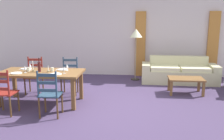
{
  "coord_description": "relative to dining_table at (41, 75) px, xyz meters",
  "views": [
    {
      "loc": [
        0.63,
        -5.17,
        1.9
      ],
      "look_at": [
        0.09,
        0.4,
        0.75
      ],
      "focal_mm": 38.8,
      "sensor_mm": 36.0,
      "label": 1
    }
  ],
  "objects": [
    {
      "name": "ground_plane",
      "position": [
        1.53,
        -0.06,
        -0.67
      ],
      "size": [
        9.6,
        9.6,
        0.02
      ],
      "primitive_type": "cube",
      "color": "#433455"
    },
    {
      "name": "wall_far",
      "position": [
        1.53,
        3.24,
        0.69
      ],
      "size": [
        9.6,
        0.16,
        2.7
      ],
      "primitive_type": "cube",
      "color": "silver",
      "rests_on": "ground_plane"
    },
    {
      "name": "curtain_panel_left",
      "position": [
        2.31,
        3.1,
        0.44
      ],
      "size": [
        0.35,
        0.08,
        2.2
      ],
      "primitive_type": "cube",
      "color": "#BB7734",
      "rests_on": "ground_plane"
    },
    {
      "name": "curtain_panel_right",
      "position": [
        4.71,
        3.1,
        0.44
      ],
      "size": [
        0.35,
        0.08,
        2.2
      ],
      "primitive_type": "cube",
      "color": "#BB7734",
      "rests_on": "ground_plane"
    },
    {
      "name": "dining_table",
      "position": [
        0.0,
        0.0,
        0.0
      ],
      "size": [
        1.9,
        0.96,
        0.75
      ],
      "color": "brown",
      "rests_on": "ground_plane"
    },
    {
      "name": "dining_chair_near_left",
      "position": [
        -0.48,
        -0.77,
        -0.19
      ],
      "size": [
        0.42,
        0.4,
        0.96
      ],
      "color": "maroon",
      "rests_on": "ground_plane"
    },
    {
      "name": "dining_chair_near_right",
      "position": [
        0.48,
        -0.79,
        -0.19
      ],
      "size": [
        0.43,
        0.41,
        0.96
      ],
      "color": "#2B455C",
      "rests_on": "ground_plane"
    },
    {
      "name": "dining_chair_far_left",
      "position": [
        -0.49,
        0.76,
        -0.19
      ],
      "size": [
        0.45,
        0.43,
        0.96
      ],
      "color": "maroon",
      "rests_on": "ground_plane"
    },
    {
      "name": "dining_chair_far_right",
      "position": [
        0.46,
        0.78,
        -0.19
      ],
      "size": [
        0.45,
        0.43,
        0.96
      ],
      "color": "#2E455B",
      "rests_on": "ground_plane"
    },
    {
      "name": "dinner_plate_near_left",
      "position": [
        -0.45,
        -0.25,
        0.1
      ],
      "size": [
        0.24,
        0.24,
        0.02
      ],
      "primitive_type": "cylinder",
      "color": "white",
      "rests_on": "dining_table"
    },
    {
      "name": "fork_near_left",
      "position": [
        -0.6,
        -0.25,
        0.09
      ],
      "size": [
        0.02,
        0.17,
        0.01
      ],
      "primitive_type": "cube",
      "rotation": [
        0.0,
        0.0,
        -0.01
      ],
      "color": "silver",
      "rests_on": "dining_table"
    },
    {
      "name": "dinner_plate_near_right",
      "position": [
        0.45,
        -0.25,
        0.1
      ],
      "size": [
        0.24,
        0.24,
        0.02
      ],
      "primitive_type": "cylinder",
      "color": "white",
      "rests_on": "dining_table"
    },
    {
      "name": "fork_near_right",
      "position": [
        0.3,
        -0.25,
        0.09
      ],
      "size": [
        0.03,
        0.17,
        0.01
      ],
      "primitive_type": "cube",
      "rotation": [
        0.0,
        0.0,
        0.09
      ],
      "color": "silver",
      "rests_on": "dining_table"
    },
    {
      "name": "dinner_plate_far_left",
      "position": [
        -0.45,
        0.25,
        0.1
      ],
      "size": [
        0.24,
        0.24,
        0.02
      ],
      "primitive_type": "cylinder",
      "color": "white",
      "rests_on": "dining_table"
    },
    {
      "name": "fork_far_left",
      "position": [
        -0.6,
        0.25,
        0.09
      ],
      "size": [
        0.03,
        0.17,
        0.01
      ],
      "primitive_type": "cube",
      "rotation": [
        0.0,
        0.0,
        0.08
      ],
      "color": "silver",
      "rests_on": "dining_table"
    },
    {
      "name": "dinner_plate_far_right",
      "position": [
        0.45,
        0.25,
        0.1
      ],
      "size": [
        0.24,
        0.24,
        0.02
      ],
      "primitive_type": "cylinder",
      "color": "white",
      "rests_on": "dining_table"
    },
    {
      "name": "fork_far_right",
      "position": [
        0.3,
        0.25,
        0.09
      ],
      "size": [
        0.03,
        0.17,
        0.01
      ],
      "primitive_type": "cube",
      "rotation": [
        0.0,
        0.0,
        0.08
      ],
      "color": "silver",
      "rests_on": "dining_table"
    },
    {
      "name": "wine_bottle",
      "position": [
        -0.02,
        -0.01,
        0.2
      ],
      "size": [
        0.07,
        0.07,
        0.32
      ],
      "color": "#471919",
      "rests_on": "dining_table"
    },
    {
      "name": "wine_glass_near_left",
      "position": [
        -0.29,
        -0.15,
        0.2
      ],
      "size": [
        0.06,
        0.06,
        0.16
      ],
      "color": "white",
      "rests_on": "dining_table"
    },
    {
      "name": "wine_glass_near_right",
      "position": [
        0.6,
        -0.14,
        0.2
      ],
      "size": [
        0.06,
        0.06,
        0.16
      ],
      "color": "white",
      "rests_on": "dining_table"
    },
    {
      "name": "wine_glass_far_left",
      "position": [
        -0.31,
        0.15,
        0.2
      ],
      "size": [
        0.06,
        0.06,
        0.16
      ],
      "color": "white",
      "rests_on": "dining_table"
    },
    {
      "name": "wine_glass_far_right",
      "position": [
        0.58,
        0.15,
        0.2
      ],
      "size": [
        0.06,
        0.06,
        0.16
      ],
      "color": "white",
      "rests_on": "dining_table"
    },
    {
      "name": "coffee_cup_primary",
      "position": [
        0.25,
        0.06,
        0.13
      ],
      "size": [
        0.07,
        0.07,
        0.09
      ],
      "primitive_type": "cylinder",
      "color": "beige",
      "rests_on": "dining_table"
    },
    {
      "name": "coffee_cup_secondary",
      "position": [
        -0.29,
        0.0,
        0.13
      ],
      "size": [
        0.07,
        0.07,
        0.09
      ],
      "primitive_type": "cylinder",
      "color": "beige",
      "rests_on": "dining_table"
    },
    {
      "name": "candle_tall",
      "position": [
        -0.18,
        0.02,
        0.16
      ],
      "size": [
        0.05,
        0.05,
        0.24
      ],
      "color": "#998C66",
      "rests_on": "dining_table"
    },
    {
      "name": "candle_short",
      "position": [
        0.2,
        -0.04,
        0.13
      ],
      "size": [
        0.05,
        0.05,
        0.15
      ],
      "color": "#998C66",
      "rests_on": "dining_table"
    },
    {
      "name": "couch",
      "position": [
        3.52,
        2.31,
        -0.37
      ],
      "size": [
        2.3,
        0.87,
        0.8
      ],
      "color": "beige",
      "rests_on": "ground_plane"
    },
    {
      "name": "coffee_table",
      "position": [
        3.49,
        1.09,
        -0.31
      ],
      "size": [
        0.9,
        0.56,
        0.42
      ],
      "color": "brown",
      "rests_on": "ground_plane"
    },
    {
      "name": "standing_lamp",
      "position": [
        2.16,
        2.49,
        0.75
      ],
      "size": [
        0.4,
        0.4,
        1.64
      ],
      "color": "#332D28",
      "rests_on": "ground_plane"
    }
  ]
}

